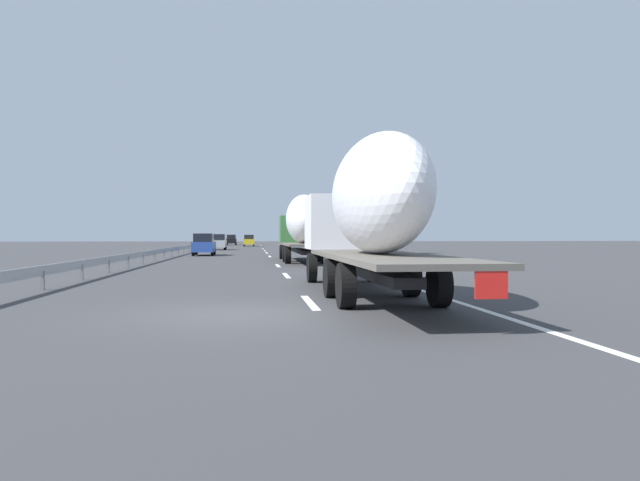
# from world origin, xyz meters

# --- Properties ---
(ground_plane) EXTENTS (260.00, 260.00, 0.00)m
(ground_plane) POSITION_xyz_m (40.00, 0.00, 0.00)
(ground_plane) COLOR #38383A
(lane_stripe_0) EXTENTS (3.20, 0.20, 0.01)m
(lane_stripe_0) POSITION_xyz_m (2.00, -1.80, 0.00)
(lane_stripe_0) COLOR white
(lane_stripe_0) RESTS_ON ground_plane
(lane_stripe_1) EXTENTS (3.20, 0.20, 0.01)m
(lane_stripe_1) POSITION_xyz_m (11.87, -1.80, 0.00)
(lane_stripe_1) COLOR white
(lane_stripe_1) RESTS_ON ground_plane
(lane_stripe_2) EXTENTS (3.20, 0.20, 0.01)m
(lane_stripe_2) POSITION_xyz_m (20.00, -1.80, 0.00)
(lane_stripe_2) COLOR white
(lane_stripe_2) RESTS_ON ground_plane
(lane_stripe_3) EXTENTS (3.20, 0.20, 0.01)m
(lane_stripe_3) POSITION_xyz_m (34.65, -1.80, 0.00)
(lane_stripe_3) COLOR white
(lane_stripe_3) RESTS_ON ground_plane
(lane_stripe_4) EXTENTS (3.20, 0.20, 0.01)m
(lane_stripe_4) POSITION_xyz_m (43.67, -1.80, 0.00)
(lane_stripe_4) COLOR white
(lane_stripe_4) RESTS_ON ground_plane
(lane_stripe_5) EXTENTS (3.20, 0.20, 0.01)m
(lane_stripe_5) POSITION_xyz_m (45.84, -1.80, 0.00)
(lane_stripe_5) COLOR white
(lane_stripe_5) RESTS_ON ground_plane
(lane_stripe_6) EXTENTS (3.20, 0.20, 0.01)m
(lane_stripe_6) POSITION_xyz_m (53.26, -1.80, 0.00)
(lane_stripe_6) COLOR white
(lane_stripe_6) RESTS_ON ground_plane
(lane_stripe_7) EXTENTS (3.20, 0.20, 0.01)m
(lane_stripe_7) POSITION_xyz_m (64.02, -1.80, 0.00)
(lane_stripe_7) COLOR white
(lane_stripe_7) RESTS_ON ground_plane
(lane_stripe_8) EXTENTS (3.20, 0.20, 0.01)m
(lane_stripe_8) POSITION_xyz_m (86.51, -1.80, 0.00)
(lane_stripe_8) COLOR white
(lane_stripe_8) RESTS_ON ground_plane
(edge_line_right) EXTENTS (110.00, 0.20, 0.01)m
(edge_line_right) POSITION_xyz_m (45.00, -5.50, 0.00)
(edge_line_right) COLOR white
(edge_line_right) RESTS_ON ground_plane
(truck_lead) EXTENTS (13.04, 2.55, 4.25)m
(truck_lead) POSITION_xyz_m (25.00, -3.60, 2.41)
(truck_lead) COLOR #387038
(truck_lead) RESTS_ON ground_plane
(truck_trailing) EXTENTS (14.15, 2.55, 4.25)m
(truck_trailing) POSITION_xyz_m (3.48, -3.60, 2.41)
(truck_trailing) COLOR silver
(truck_trailing) RESTS_ON ground_plane
(car_silver_hatch) EXTENTS (4.35, 1.79, 1.88)m
(car_silver_hatch) POSITION_xyz_m (57.66, 3.61, 0.94)
(car_silver_hatch) COLOR #ADB2B7
(car_silver_hatch) RESTS_ON ground_plane
(car_black_suv) EXTENTS (4.75, 1.82, 1.91)m
(car_black_suv) POSITION_xyz_m (94.77, 3.36, 0.96)
(car_black_suv) COLOR black
(car_black_suv) RESTS_ON ground_plane
(car_blue_sedan) EXTENTS (4.42, 1.77, 1.87)m
(car_blue_sedan) POSITION_xyz_m (37.70, 3.69, 0.94)
(car_blue_sedan) COLOR #28479E
(car_blue_sedan) RESTS_ON ground_plane
(car_yellow_coupe) EXTENTS (4.21, 1.73, 1.85)m
(car_yellow_coupe) POSITION_xyz_m (81.46, 0.10, 0.93)
(car_yellow_coupe) COLOR gold
(car_yellow_coupe) RESTS_ON ground_plane
(road_sign) EXTENTS (0.10, 0.90, 3.39)m
(road_sign) POSITION_xyz_m (40.23, -6.70, 2.34)
(road_sign) COLOR gray
(road_sign) RESTS_ON ground_plane
(tree_0) EXTENTS (3.78, 3.78, 5.46)m
(tree_0) POSITION_xyz_m (67.10, -11.01, 3.34)
(tree_0) COLOR #472D19
(tree_0) RESTS_ON ground_plane
(tree_1) EXTENTS (3.67, 3.67, 6.90)m
(tree_1) POSITION_xyz_m (40.52, -12.88, 4.19)
(tree_1) COLOR #472D19
(tree_1) RESTS_ON ground_plane
(tree_2) EXTENTS (3.60, 3.60, 7.10)m
(tree_2) POSITION_xyz_m (38.40, -12.08, 4.22)
(tree_2) COLOR #472D19
(tree_2) RESTS_ON ground_plane
(tree_3) EXTENTS (2.63, 2.63, 5.95)m
(tree_3) POSITION_xyz_m (72.18, -10.30, 3.60)
(tree_3) COLOR #472D19
(tree_3) RESTS_ON ground_plane
(tree_4) EXTENTS (2.64, 2.64, 5.21)m
(tree_4) POSITION_xyz_m (81.67, -10.45, 3.21)
(tree_4) COLOR #472D19
(tree_4) RESTS_ON ground_plane
(guardrail_median) EXTENTS (94.00, 0.10, 0.76)m
(guardrail_median) POSITION_xyz_m (43.00, 6.00, 0.58)
(guardrail_median) COLOR #9EA0A5
(guardrail_median) RESTS_ON ground_plane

